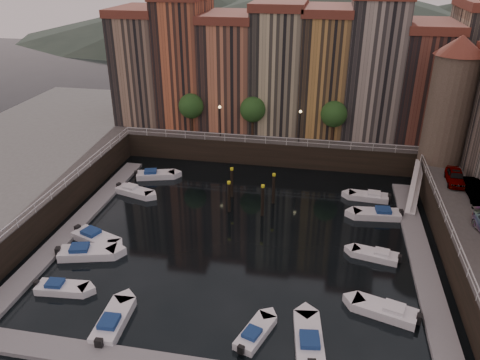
% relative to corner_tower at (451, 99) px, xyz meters
% --- Properties ---
extents(ground, '(200.00, 200.00, 0.00)m').
position_rel_corner_tower_xyz_m(ground, '(-20.00, -14.50, -10.19)').
color(ground, black).
rests_on(ground, ground).
extents(quay_far, '(80.00, 20.00, 3.00)m').
position_rel_corner_tower_xyz_m(quay_far, '(-20.00, 11.50, -8.69)').
color(quay_far, black).
rests_on(quay_far, ground).
extents(dock_left, '(2.00, 28.00, 0.35)m').
position_rel_corner_tower_xyz_m(dock_left, '(-36.20, -15.50, -10.02)').
color(dock_left, gray).
rests_on(dock_left, ground).
extents(dock_right, '(2.00, 28.00, 0.35)m').
position_rel_corner_tower_xyz_m(dock_right, '(-3.80, -15.50, -10.02)').
color(dock_right, gray).
rests_on(dock_right, ground).
extents(mountains, '(145.00, 100.00, 18.00)m').
position_rel_corner_tower_xyz_m(mountains, '(-18.28, 95.50, -2.28)').
color(mountains, '#2D382D').
rests_on(mountains, ground).
extents(far_terrace, '(48.70, 10.30, 17.50)m').
position_rel_corner_tower_xyz_m(far_terrace, '(-16.69, 9.00, 0.76)').
color(far_terrace, '#93765E').
rests_on(far_terrace, quay_far).
extents(corner_tower, '(5.20, 5.20, 13.80)m').
position_rel_corner_tower_xyz_m(corner_tower, '(0.00, 0.00, 0.00)').
color(corner_tower, '#6B5B4C').
rests_on(corner_tower, quay_right).
extents(promenade_trees, '(21.20, 3.20, 5.20)m').
position_rel_corner_tower_xyz_m(promenade_trees, '(-21.33, 3.70, -3.61)').
color(promenade_trees, black).
rests_on(promenade_trees, quay_far).
extents(street_lamps, '(10.36, 0.36, 4.18)m').
position_rel_corner_tower_xyz_m(street_lamps, '(-21.00, 2.70, -4.30)').
color(street_lamps, black).
rests_on(street_lamps, quay_far).
extents(railings, '(36.08, 34.04, 0.52)m').
position_rel_corner_tower_xyz_m(railings, '(-20.00, -9.62, -6.41)').
color(railings, white).
rests_on(railings, ground).
extents(gangway, '(2.78, 8.32, 3.73)m').
position_rel_corner_tower_xyz_m(gangway, '(-2.90, -4.50, -8.28)').
color(gangway, white).
rests_on(gangway, ground).
extents(mooring_pilings, '(4.99, 3.83, 3.78)m').
position_rel_corner_tower_xyz_m(mooring_pilings, '(-20.18, -9.25, -8.54)').
color(mooring_pilings, black).
rests_on(mooring_pilings, ground).
extents(boat_left_0, '(4.32, 1.87, 0.98)m').
position_rel_corner_tower_xyz_m(boat_left_0, '(-32.44, -25.70, -9.86)').
color(boat_left_0, white).
rests_on(boat_left_0, ground).
extents(boat_left_1, '(5.32, 3.06, 1.19)m').
position_rel_corner_tower_xyz_m(boat_left_1, '(-32.74, -20.89, -9.79)').
color(boat_left_1, white).
rests_on(boat_left_1, ground).
extents(boat_left_2, '(5.13, 3.39, 1.16)m').
position_rel_corner_tower_xyz_m(boat_left_2, '(-33.03, -18.55, -9.80)').
color(boat_left_2, white).
rests_on(boat_left_2, ground).
extents(boat_left_3, '(4.67, 2.79, 1.05)m').
position_rel_corner_tower_xyz_m(boat_left_3, '(-33.24, -8.86, -9.84)').
color(boat_left_3, white).
rests_on(boat_left_3, ground).
extents(boat_left_4, '(4.85, 2.89, 1.09)m').
position_rel_corner_tower_xyz_m(boat_left_4, '(-32.46, -4.33, -9.83)').
color(boat_left_4, white).
rests_on(boat_left_4, ground).
extents(boat_right_1, '(5.00, 3.05, 1.12)m').
position_rel_corner_tower_xyz_m(boat_right_1, '(-7.42, -23.68, -9.82)').
color(boat_right_1, white).
rests_on(boat_right_1, ground).
extents(boat_right_2, '(4.29, 2.31, 0.96)m').
position_rel_corner_tower_xyz_m(boat_right_2, '(-7.63, -16.42, -9.87)').
color(boat_right_2, white).
rests_on(boat_right_2, ground).
extents(boat_right_3, '(4.99, 2.26, 1.13)m').
position_rel_corner_tower_xyz_m(boat_right_3, '(-6.98, -9.07, -9.81)').
color(boat_right_3, white).
rests_on(boat_right_3, ground).
extents(boat_right_4, '(4.48, 1.86, 1.02)m').
position_rel_corner_tower_xyz_m(boat_right_4, '(-7.58, -5.24, -9.85)').
color(boat_right_4, white).
rests_on(boat_right_4, ground).
extents(boat_near_1, '(1.99, 4.98, 1.13)m').
position_rel_corner_tower_xyz_m(boat_near_1, '(-26.76, -28.54, -9.81)').
color(boat_near_1, white).
rests_on(boat_near_1, ground).
extents(boat_near_2, '(2.68, 4.16, 0.94)m').
position_rel_corner_tower_xyz_m(boat_near_2, '(-16.61, -27.70, -9.88)').
color(boat_near_2, white).
rests_on(boat_near_2, ground).
extents(boat_near_3, '(2.46, 5.20, 1.17)m').
position_rel_corner_tower_xyz_m(boat_near_3, '(-12.89, -27.65, -9.80)').
color(boat_near_3, white).
rests_on(boat_near_3, ground).
extents(car_a, '(1.97, 4.30, 1.43)m').
position_rel_corner_tower_xyz_m(car_a, '(0.44, -6.00, -6.48)').
color(car_a, gray).
rests_on(car_a, quay_right).
extents(car_b, '(1.68, 4.80, 1.58)m').
position_rel_corner_tower_xyz_m(car_b, '(1.79, -9.03, -6.40)').
color(car_b, gray).
rests_on(car_b, quay_right).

